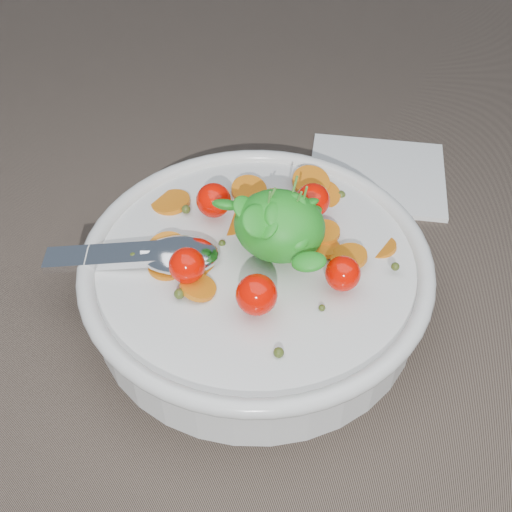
% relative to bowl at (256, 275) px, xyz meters
% --- Properties ---
extents(ground, '(6.00, 6.00, 0.00)m').
position_rel_bowl_xyz_m(ground, '(0.03, 0.01, -0.03)').
color(ground, brown).
rests_on(ground, ground).
extents(bowl, '(0.30, 0.28, 0.12)m').
position_rel_bowl_xyz_m(bowl, '(0.00, 0.00, 0.00)').
color(bowl, silver).
rests_on(bowl, ground).
extents(napkin, '(0.15, 0.14, 0.01)m').
position_rel_bowl_xyz_m(napkin, '(0.07, 0.20, -0.03)').
color(napkin, white).
rests_on(napkin, ground).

